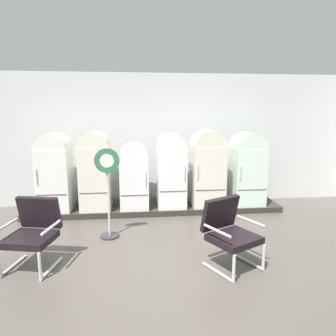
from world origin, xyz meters
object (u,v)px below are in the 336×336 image
object	(u,v)px
refrigerator_0	(55,170)
refrigerator_2	(134,174)
sign_stand	(108,197)
refrigerator_4	(207,166)
refrigerator_3	(171,168)
armchair_left	(33,230)
refrigerator_5	(247,166)
armchair_right	(229,230)
refrigerator_1	(95,168)

from	to	relation	value
refrigerator_0	refrigerator_2	size ratio (longest dim) A/B	1.15
refrigerator_2	sign_stand	size ratio (longest dim) A/B	0.89
refrigerator_2	refrigerator_4	size ratio (longest dim) A/B	0.84
refrigerator_3	refrigerator_4	bearing A→B (deg)	2.41
refrigerator_2	refrigerator_3	bearing A→B (deg)	1.13
armchair_left	refrigerator_3	bearing A→B (deg)	44.63
refrigerator_3	refrigerator_5	distance (m)	1.66
armchair_left	refrigerator_2	bearing A→B (deg)	56.86
armchair_left	armchair_right	xyz separation A→B (m)	(2.67, -0.29, 0.00)
refrigerator_1	sign_stand	world-z (taller)	refrigerator_1
refrigerator_4	armchair_right	world-z (taller)	refrigerator_4
refrigerator_3	armchair_right	xyz separation A→B (m)	(0.52, -2.42, -0.43)
armchair_right	refrigerator_4	bearing A→B (deg)	83.90
refrigerator_3	refrigerator_4	xyz separation A→B (m)	(0.78, 0.03, 0.03)
refrigerator_0	refrigerator_4	distance (m)	3.15
refrigerator_1	refrigerator_2	bearing A→B (deg)	-2.34
refrigerator_5	refrigerator_3	bearing A→B (deg)	-178.87
refrigerator_0	sign_stand	xyz separation A→B (m)	(1.17, -1.29, -0.24)
refrigerator_3	armchair_right	size ratio (longest dim) A/B	1.65
refrigerator_4	sign_stand	world-z (taller)	refrigerator_4
refrigerator_1	armchair_left	world-z (taller)	refrigerator_1
refrigerator_0	refrigerator_2	world-z (taller)	refrigerator_0
refrigerator_4	armchair_left	distance (m)	3.68
refrigerator_2	refrigerator_3	size ratio (longest dim) A/B	0.88
refrigerator_5	sign_stand	xyz separation A→B (m)	(-2.87, -1.29, -0.23)
refrigerator_4	refrigerator_3	bearing A→B (deg)	-177.59
refrigerator_3	refrigerator_0	bearing A→B (deg)	179.37
refrigerator_2	armchair_left	bearing A→B (deg)	-123.14
armchair_right	refrigerator_5	bearing A→B (deg)	64.99
refrigerator_0	refrigerator_4	world-z (taller)	refrigerator_4
armchair_right	sign_stand	xyz separation A→B (m)	(-1.72, 1.16, 0.20)
refrigerator_1	refrigerator_4	distance (m)	2.35
refrigerator_2	armchair_right	size ratio (longest dim) A/B	1.44
refrigerator_4	refrigerator_2	bearing A→B (deg)	-178.23
refrigerator_4	armchair_right	distance (m)	2.51
refrigerator_3	refrigerator_2	bearing A→B (deg)	-178.87
refrigerator_2	refrigerator_4	xyz separation A→B (m)	(1.56, 0.05, 0.14)
refrigerator_2	refrigerator_5	distance (m)	2.44
refrigerator_0	armchair_right	world-z (taller)	refrigerator_0
refrigerator_1	refrigerator_3	world-z (taller)	refrigerator_1
refrigerator_2	armchair_left	distance (m)	2.55
refrigerator_1	sign_stand	xyz separation A→B (m)	(0.36, -1.28, -0.26)
refrigerator_1	refrigerator_0	bearing A→B (deg)	179.36
refrigerator_2	refrigerator_4	bearing A→B (deg)	1.77
refrigerator_4	sign_stand	xyz separation A→B (m)	(-1.98, -1.29, -0.26)
refrigerator_5	armchair_left	bearing A→B (deg)	-150.46
refrigerator_1	refrigerator_4	size ratio (longest dim) A/B	0.99
refrigerator_0	armchair_right	distance (m)	3.81
refrigerator_3	refrigerator_5	size ratio (longest dim) A/B	1.00
refrigerator_1	armchair_right	distance (m)	3.24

